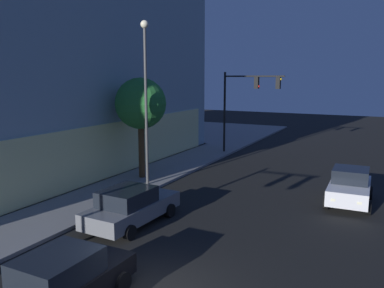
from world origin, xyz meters
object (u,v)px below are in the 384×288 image
object	(u,v)px
car_black	(64,280)
car_white	(350,187)
car_grey	(131,206)
sidewalk_tree	(141,104)
traffic_light_far_corner	(246,95)
street_lamp_sidewalk	(146,86)

from	to	relation	value
car_black	car_white	xyz separation A→B (m)	(13.26, -6.02, 0.04)
car_grey	car_black	bearing A→B (deg)	-161.03
sidewalk_tree	car_grey	world-z (taller)	sidewalk_tree
traffic_light_far_corner	car_grey	world-z (taller)	traffic_light_far_corner
street_lamp_sidewalk	car_white	size ratio (longest dim) A/B	2.22
sidewalk_tree	car_white	bearing A→B (deg)	-86.53
street_lamp_sidewalk	car_white	world-z (taller)	street_lamp_sidewalk
car_black	car_grey	size ratio (longest dim) A/B	0.84
street_lamp_sidewalk	car_grey	distance (m)	7.73
car_black	traffic_light_far_corner	bearing A→B (deg)	7.08
street_lamp_sidewalk	sidewalk_tree	distance (m)	2.10
sidewalk_tree	car_black	distance (m)	14.38
car_grey	car_white	xyz separation A→B (m)	(7.29, -8.07, 0.06)
street_lamp_sidewalk	car_white	bearing A→B (deg)	-79.50
sidewalk_tree	car_white	xyz separation A→B (m)	(0.72, -11.94, -3.78)
street_lamp_sidewalk	car_grey	bearing A→B (deg)	-153.50
traffic_light_far_corner	street_lamp_sidewalk	world-z (taller)	street_lamp_sidewalk
car_grey	street_lamp_sidewalk	bearing A→B (deg)	26.50
car_grey	traffic_light_far_corner	bearing A→B (deg)	2.62
car_black	car_grey	bearing A→B (deg)	18.97
street_lamp_sidewalk	traffic_light_far_corner	bearing A→B (deg)	-9.34
car_black	car_grey	world-z (taller)	car_black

